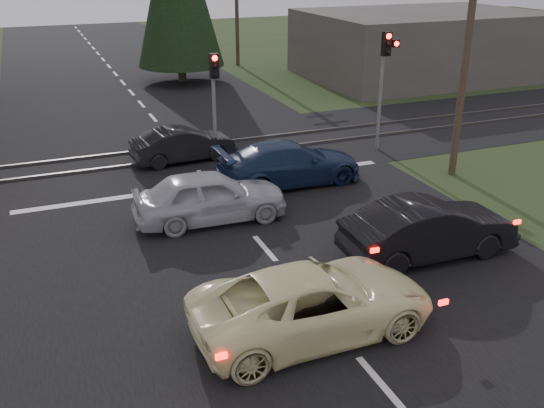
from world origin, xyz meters
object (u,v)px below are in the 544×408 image
dark_car_far (183,145)px  utility_pole_near (468,42)px  dark_hatchback (429,229)px  cream_coupe (313,302)px  blue_sedan (289,163)px  traffic_signal_right (385,68)px  traffic_signal_center (214,89)px  silver_car (210,196)px

dark_car_far → utility_pole_near: bearing=-125.7°
utility_pole_near → dark_hatchback: bearing=-132.8°
cream_coupe → blue_sedan: size_ratio=1.03×
traffic_signal_right → cream_coupe: 13.44m
traffic_signal_center → dark_car_far: bearing=160.1°
dark_hatchback → traffic_signal_right: bearing=-22.5°
dark_hatchback → silver_car: same height
traffic_signal_right → cream_coupe: size_ratio=0.89×
blue_sedan → dark_car_far: bearing=36.5°
cream_coupe → dark_car_far: (0.26, 12.11, -0.08)m
traffic_signal_right → traffic_signal_center: 6.68m
silver_car → blue_sedan: 3.97m
utility_pole_near → cream_coupe: (-8.96, -7.00, -4.00)m
cream_coupe → blue_sedan: bearing=-20.8°
cream_coupe → dark_hatchback: (4.33, 2.00, 0.05)m
traffic_signal_center → blue_sedan: traffic_signal_center is taller
utility_pole_near → dark_car_far: bearing=149.6°
traffic_signal_right → silver_car: bearing=-153.9°
traffic_signal_center → cream_coupe: bearing=-97.1°
utility_pole_near → traffic_signal_right: bearing=105.3°
silver_car → dark_car_far: size_ratio=1.16×
dark_hatchback → dark_car_far: size_ratio=1.20×
cream_coupe → blue_sedan: (3.06, 8.34, 0.01)m
traffic_signal_center → dark_hatchback: (2.87, -9.68, -2.03)m
traffic_signal_right → dark_car_far: traffic_signal_right is taller
cream_coupe → dark_hatchback: bearing=-65.8°
blue_sedan → dark_car_far: size_ratio=1.30×
traffic_signal_center → utility_pole_near: bearing=-32.0°
utility_pole_near → cream_coupe: 12.05m
silver_car → dark_car_far: 5.79m
traffic_signal_right → silver_car: 9.68m
traffic_signal_right → cream_coupe: (-8.01, -10.47, -2.58)m
utility_pole_near → cream_coupe: bearing=-142.0°
traffic_signal_right → traffic_signal_center: bearing=169.6°
traffic_signal_right → traffic_signal_center: traffic_signal_right is taller
traffic_signal_center → utility_pole_near: (7.50, -4.68, 1.92)m
traffic_signal_center → dark_car_far: (-1.20, 0.43, -2.15)m
traffic_signal_right → cream_coupe: bearing=-127.4°
traffic_signal_right → traffic_signal_center: (-6.55, 1.20, -0.51)m
utility_pole_near → silver_car: size_ratio=1.97×
traffic_signal_right → dark_hatchback: size_ratio=1.00×
utility_pole_near → cream_coupe: utility_pole_near is taller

